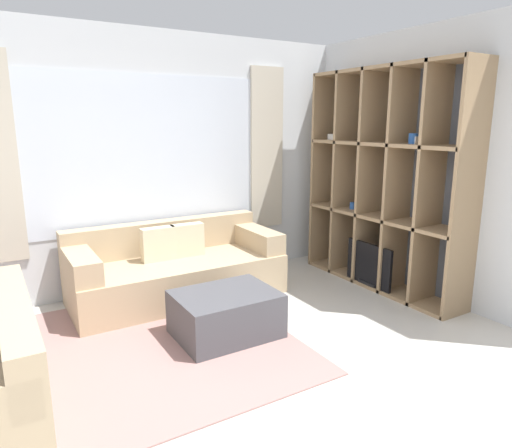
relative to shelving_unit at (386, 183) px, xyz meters
name	(u,v)px	position (x,y,z in m)	size (l,w,h in m)	color
ground_plane	(293,408)	(-2.15, -1.35, -1.14)	(16.00, 16.00, 0.00)	beige
wall_back	(149,162)	(-2.15, 1.32, 0.22)	(5.85, 0.11, 2.70)	silver
wall_right	(403,162)	(0.21, -0.03, 0.21)	(0.07, 3.84, 2.70)	silver
area_rug	(132,351)	(-2.82, -0.10, -1.13)	(2.48, 2.28, 0.01)	gray
shelving_unit	(386,183)	(0.00, 0.00, 0.00)	(0.41, 2.01, 2.32)	#515660
couch_main	(176,270)	(-2.08, 0.83, -0.85)	(2.10, 0.90, 0.75)	tan
ottoman	(226,314)	(-2.05, -0.23, -0.95)	(0.83, 0.64, 0.38)	#47474C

